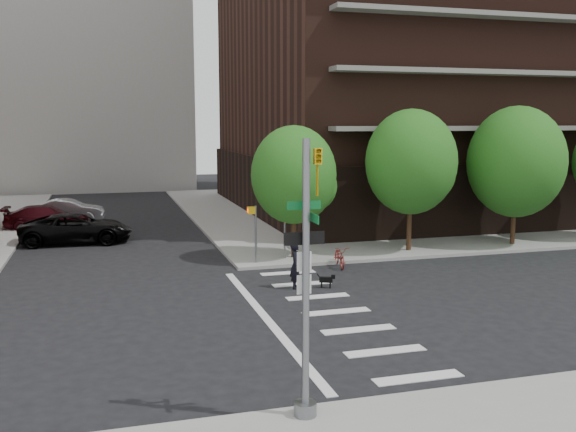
% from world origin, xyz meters
% --- Properties ---
extents(ground, '(120.00, 120.00, 0.00)m').
position_xyz_m(ground, '(0.00, 0.00, 0.00)').
color(ground, black).
rests_on(ground, ground).
extents(sidewalk_ne, '(39.00, 33.00, 0.15)m').
position_xyz_m(sidewalk_ne, '(20.50, 23.50, 0.07)').
color(sidewalk_ne, gray).
rests_on(sidewalk_ne, ground).
extents(crosswalk, '(3.85, 13.00, 0.01)m').
position_xyz_m(crosswalk, '(2.21, -0.00, 0.01)').
color(crosswalk, silver).
rests_on(crosswalk, ground).
extents(tree_a, '(4.00, 4.00, 5.90)m').
position_xyz_m(tree_a, '(4.00, 8.50, 4.04)').
color(tree_a, '#301E11').
rests_on(tree_a, sidewalk_ne).
extents(tree_b, '(4.50, 4.50, 6.65)m').
position_xyz_m(tree_b, '(10.00, 8.50, 4.54)').
color(tree_b, '#301E11').
rests_on(tree_b, sidewalk_ne).
extents(tree_c, '(5.00, 5.00, 6.80)m').
position_xyz_m(tree_c, '(16.00, 8.50, 4.45)').
color(tree_c, '#301E11').
rests_on(tree_c, sidewalk_ne).
extents(traffic_signal, '(0.90, 0.75, 6.00)m').
position_xyz_m(traffic_signal, '(-0.47, -7.49, 2.70)').
color(traffic_signal, slate).
rests_on(traffic_signal, sidewalk_s).
extents(pedestrian_signal, '(2.18, 0.67, 2.60)m').
position_xyz_m(pedestrian_signal, '(2.32, 7.92, 1.85)').
color(pedestrian_signal, slate).
rests_on(pedestrian_signal, sidewalk_ne).
extents(parked_car_black, '(2.99, 5.94, 1.61)m').
position_xyz_m(parked_car_black, '(-6.05, 15.79, 0.81)').
color(parked_car_black, black).
rests_on(parked_car_black, ground).
extents(parked_car_maroon, '(2.26, 5.12, 1.46)m').
position_xyz_m(parked_car_maroon, '(-7.93, 21.16, 0.73)').
color(parked_car_maroon, '#3E0C13').
rests_on(parked_car_maroon, ground).
extents(parked_car_silver, '(1.91, 4.59, 1.48)m').
position_xyz_m(parked_car_silver, '(-6.81, 24.07, 0.74)').
color(parked_car_silver, '#B8BBC0').
rests_on(parked_car_silver, ground).
extents(scooter, '(0.90, 1.90, 0.96)m').
position_xyz_m(scooter, '(5.58, 6.50, 0.48)').
color(scooter, maroon).
rests_on(scooter, ground).
extents(dog_walker, '(0.79, 0.67, 1.84)m').
position_xyz_m(dog_walker, '(2.58, 3.46, 0.92)').
color(dog_walker, black).
rests_on(dog_walker, ground).
extents(dog, '(0.63, 0.38, 0.53)m').
position_xyz_m(dog, '(3.78, 3.16, 0.33)').
color(dog, black).
rests_on(dog, ground).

